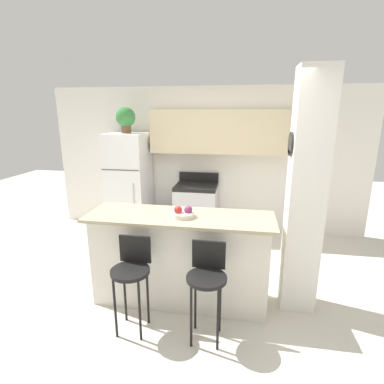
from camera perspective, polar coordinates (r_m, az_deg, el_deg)
The scene contains 11 objects.
ground_plane at distance 3.72m, azimuth -2.17°, elevation -19.68°, with size 14.00×14.00×0.00m, color beige.
wall_back at distance 5.28m, azimuth 4.19°, elevation 8.14°, with size 5.60×0.38×2.55m.
pillar_right at distance 3.31m, azimuth 20.80°, elevation -0.70°, with size 0.38×0.32×2.55m.
counter_bar at distance 3.45m, azimuth -2.25°, elevation -12.52°, with size 2.03×0.65×1.04m.
refrigerator at distance 5.40m, azimuth -11.86°, elevation 1.48°, with size 0.67×0.74×1.77m.
stove_range at distance 5.26m, azimuth 0.82°, elevation -3.37°, with size 0.71×0.64×1.07m.
bar_stool_left at distance 3.04m, azimuth -11.41°, elevation -14.51°, with size 0.37×0.37×0.95m.
bar_stool_right at distance 2.89m, azimuth 2.88°, elevation -15.97°, with size 0.37×0.37×0.95m.
potted_plant_on_fridge at distance 5.26m, azimuth -12.54°, elevation 13.56°, with size 0.33×0.33×0.43m.
fruit_bowl at distance 3.19m, azimuth -1.68°, elevation -4.04°, with size 0.24×0.24×0.12m.
trash_bin at distance 5.20m, azimuth -6.73°, elevation -6.89°, with size 0.28×0.28×0.38m.
Camera 1 is at (0.64, -3.00, 2.12)m, focal length 28.00 mm.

